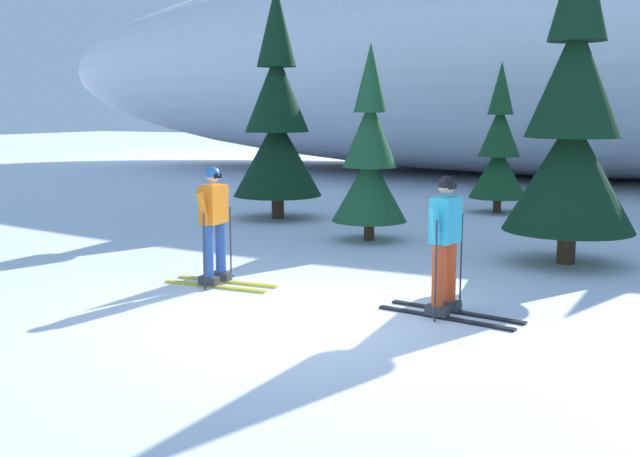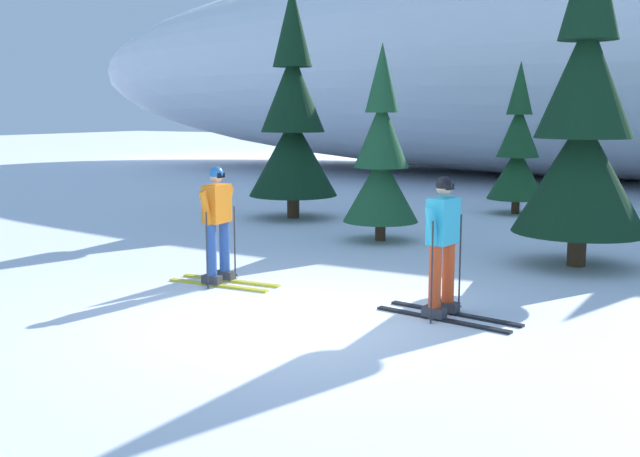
# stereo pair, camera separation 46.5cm
# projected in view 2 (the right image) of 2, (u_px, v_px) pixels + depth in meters

# --- Properties ---
(ground_plane) EXTENTS (120.00, 120.00, 0.00)m
(ground_plane) POSITION_uv_depth(u_px,v_px,m) (285.00, 323.00, 8.92)
(ground_plane) COLOR white
(skier_orange_jacket) EXTENTS (1.67, 0.80, 1.70)m
(skier_orange_jacket) POSITION_uv_depth(u_px,v_px,m) (218.00, 223.00, 10.84)
(skier_orange_jacket) COLOR gold
(skier_orange_jacket) RESTS_ON ground
(skier_cyan_jacket) EXTENTS (1.83, 0.80, 1.72)m
(skier_cyan_jacket) POSITION_uv_depth(u_px,v_px,m) (443.00, 244.00, 9.08)
(skier_cyan_jacket) COLOR black
(skier_cyan_jacket) RESTS_ON ground
(pine_tree_far_left) EXTENTS (2.05, 2.05, 5.30)m
(pine_tree_far_left) POSITION_uv_depth(u_px,v_px,m) (293.00, 122.00, 17.25)
(pine_tree_far_left) COLOR #47301E
(pine_tree_far_left) RESTS_ON ground
(pine_tree_center_left) EXTENTS (1.45, 1.45, 3.75)m
(pine_tree_center_left) POSITION_uv_depth(u_px,v_px,m) (381.00, 159.00, 14.31)
(pine_tree_center_left) COLOR #47301E
(pine_tree_center_left) RESTS_ON ground
(pine_tree_center) EXTENTS (1.41, 1.41, 3.65)m
(pine_tree_center) POSITION_uv_depth(u_px,v_px,m) (518.00, 151.00, 18.07)
(pine_tree_center) COLOR #47301E
(pine_tree_center) RESTS_ON ground
(pine_tree_center_right) EXTENTS (2.11, 2.11, 5.46)m
(pine_tree_center_right) POSITION_uv_depth(u_px,v_px,m) (583.00, 124.00, 11.86)
(pine_tree_center_right) COLOR #47301E
(pine_tree_center_right) RESTS_ON ground
(snow_ridge_background) EXTENTS (48.20, 19.49, 8.52)m
(snow_ridge_background) POSITION_uv_depth(u_px,v_px,m) (620.00, 61.00, 27.59)
(snow_ridge_background) COLOR white
(snow_ridge_background) RESTS_ON ground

